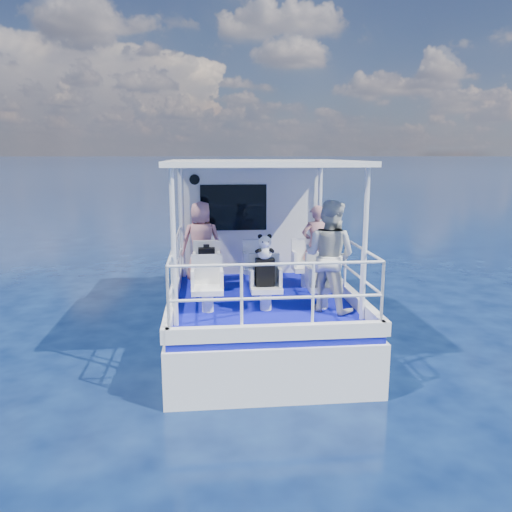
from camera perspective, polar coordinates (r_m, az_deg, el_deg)
The scene contains 20 objects.
ground at distance 9.15m, azimuth 0.25°, elevation -9.42°, with size 2000.00×2000.00×0.00m, color black.
hull at distance 10.09m, azimuth -0.36°, elevation -7.41°, with size 3.00×7.00×1.60m, color white.
deck at distance 9.85m, azimuth -0.37°, elevation -2.72°, with size 2.90×6.90×0.10m, color #0A0C92.
cabin at distance 10.91m, azimuth -1.03°, elevation 4.82°, with size 2.85×2.00×2.20m, color white.
canopy at distance 8.35m, azimuth 0.41°, elevation 10.61°, with size 3.00×3.20×0.08m, color white.
canopy_posts at distance 8.40m, azimuth 0.44°, elevation 2.81°, with size 2.77×2.97×2.20m.
railings at distance 8.20m, azimuth 0.68°, elevation -1.69°, with size 2.84×3.59×1.00m, color white, non-canonical shape.
seat_port_fwd at distance 8.97m, azimuth -5.62°, elevation -2.62°, with size 0.48×0.46×0.38m, color white.
seat_center_fwd at distance 9.02m, azimuth 0.12°, elevation -2.49°, with size 0.48×0.46×0.38m, color white.
seat_stbd_fwd at distance 9.15m, azimuth 5.73°, elevation -2.33°, with size 0.48×0.46×0.38m, color white.
seat_port_aft at distance 7.72m, azimuth -5.56°, elevation -4.96°, with size 0.48×0.46×0.38m, color white.
seat_center_aft at distance 7.77m, azimuth 1.12°, elevation -4.79°, with size 0.48×0.46×0.38m, color white.
seat_stbd_aft at distance 7.93m, azimuth 7.61°, elevation -4.56°, with size 0.48×0.46×0.38m, color white.
passenger_port_fwd at distance 9.35m, azimuth -6.26°, elevation 1.56°, with size 0.57×0.41×1.53m, color tan.
passenger_stbd_fwd at distance 9.26m, azimuth 6.85°, elevation 1.25°, with size 0.54×0.35×1.47m, color tan.
passenger_stbd_aft at distance 7.67m, azimuth 8.36°, elevation -0.00°, with size 0.83×0.65×1.71m, color silver.
backpack_port at distance 8.84m, azimuth -5.66°, elevation -0.29°, with size 0.29×0.16×0.38m, color black.
backpack_center at distance 7.67m, azimuth 1.03°, elevation -1.87°, with size 0.29×0.16×0.43m, color black.
compact_camera at distance 8.80m, azimuth -5.70°, elevation 1.13°, with size 0.10×0.06×0.06m, color black.
panda at distance 7.56m, azimuth 1.01°, elevation 1.07°, with size 0.25×0.20×0.38m, color white, non-canonical shape.
Camera 1 is at (-0.91, -8.50, 3.27)m, focal length 35.00 mm.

